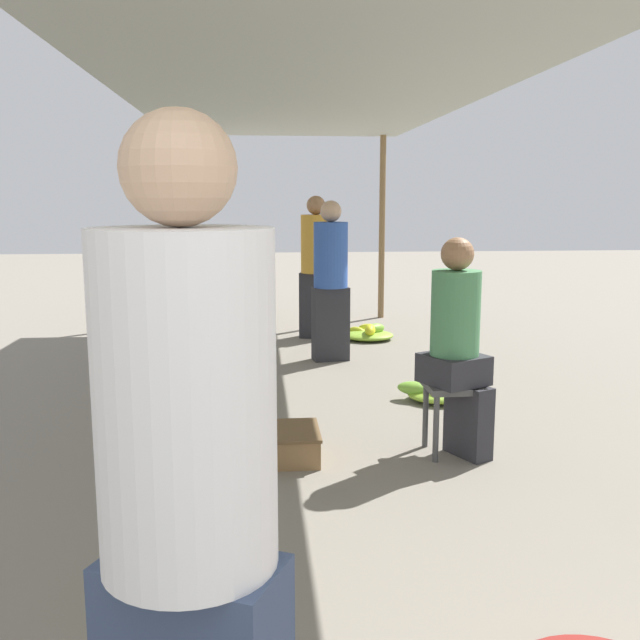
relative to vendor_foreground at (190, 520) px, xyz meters
name	(u,v)px	position (x,y,z in m)	size (l,w,h in m)	color
canopy_post_back_left	(189,229)	(-0.72, 7.91, 0.28)	(0.08, 0.08, 2.39)	olive
canopy_post_back_right	(382,228)	(1.79, 7.91, 0.28)	(0.08, 0.08, 2.39)	olive
canopy_tarp	(308,83)	(0.53, 3.90, 1.49)	(2.92, 8.42, 0.04)	#9EA399
vendor_foreground	(190,520)	(0.00, 0.00, 0.00)	(0.50, 0.50, 1.76)	#384766
stool	(453,398)	(1.35, 2.76, -0.55)	(0.34, 0.34, 0.46)	#4C4C4C
vendor_seated	(458,343)	(1.37, 2.75, -0.20)	(0.46, 0.46, 1.36)	#2D2D33
banana_pile_left_0	(176,566)	(-0.20, 1.28, -0.80)	(0.50, 0.49, 0.31)	#BBCF2B
banana_pile_left_1	(233,396)	(-0.05, 3.98, -0.85)	(0.60, 0.51, 0.20)	#B0CB2D
banana_pile_left_2	(235,352)	(-0.09, 5.58, -0.85)	(0.59, 0.52, 0.15)	#AAC82E
banana_pile_left_3	(215,336)	(-0.33, 6.30, -0.82)	(0.40, 0.45, 0.32)	#7AB536
banana_pile_right_0	(439,390)	(1.58, 3.95, -0.83)	(0.62, 0.50, 0.31)	#77B437
banana_pile_right_1	(368,333)	(1.39, 6.43, -0.85)	(0.57, 0.54, 0.19)	#B1CB2C
crate_near	(283,444)	(0.29, 2.75, -0.82)	(0.45, 0.45, 0.19)	olive
shopper_walking_mid	(316,265)	(0.81, 6.60, -0.08)	(0.42, 0.42, 1.61)	#2D2D33
shopper_walking_far	(331,279)	(0.86, 5.43, -0.10)	(0.38, 0.38, 1.56)	#2D2D33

